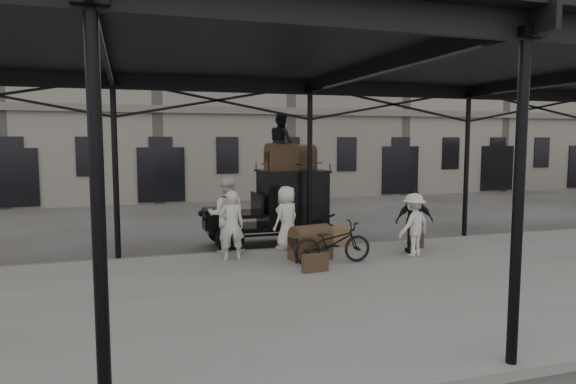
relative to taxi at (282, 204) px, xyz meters
name	(u,v)px	position (x,y,z in m)	size (l,w,h in m)	color
ground	(338,268)	(0.46, -3.13, -1.20)	(120.00, 120.00, 0.00)	#383533
platform	(377,288)	(0.46, -5.13, -1.13)	(28.00, 8.00, 0.15)	slate
canopy	(374,61)	(0.46, -4.86, 3.39)	(22.50, 9.00, 4.74)	black
building_frontage	(213,69)	(0.46, 14.87, 5.80)	(64.00, 8.00, 14.00)	slate
taxi	(282,204)	(0.00, 0.00, 0.00)	(3.65, 1.55, 2.18)	black
porter_left	(231,225)	(-1.90, -2.10, -0.21)	(0.62, 0.41, 1.69)	beige
porter_midleft	(227,215)	(-1.87, -1.33, -0.07)	(0.96, 0.75, 1.97)	silver
porter_centre	(287,218)	(-0.26, -1.33, -0.21)	(0.82, 0.54, 1.69)	silver
porter_official	(414,221)	(2.74, -2.75, -0.23)	(0.97, 0.40, 1.65)	black
porter_right	(414,225)	(2.53, -3.06, -0.26)	(1.02, 0.59, 1.58)	beige
bicycle	(332,243)	(0.29, -3.20, -0.56)	(0.66, 1.90, 1.00)	black
porter_roof	(281,142)	(-0.03, -0.10, 1.80)	(0.80, 0.62, 1.64)	black
steamer_trunk_roof_near	(281,159)	(-0.08, -0.25, 1.30)	(0.88, 0.54, 0.65)	#44301F
steamer_trunk_roof_far	(301,159)	(0.67, 0.20, 1.28)	(0.83, 0.51, 0.61)	#44301F
steamer_trunk_platform	(310,245)	(-0.06, -2.64, -0.70)	(0.96, 0.59, 0.71)	#44301F
wicker_hamper	(339,236)	(1.26, -1.33, -0.80)	(0.60, 0.45, 0.50)	olive
suitcase_upright	(415,238)	(3.22, -2.04, -0.83)	(0.15, 0.60, 0.45)	#44301F
suitcase_flat	(315,263)	(-0.37, -3.81, -0.85)	(0.60, 0.15, 0.40)	#44301F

